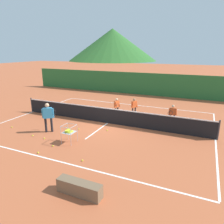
{
  "coord_description": "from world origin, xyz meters",
  "views": [
    {
      "loc": [
        5.27,
        -11.08,
        4.37
      ],
      "look_at": [
        0.44,
        -0.33,
        0.86
      ],
      "focal_mm": 33.5,
      "sensor_mm": 36.0,
      "label": 1
    }
  ],
  "objects_px": {
    "student_2": "(172,113)",
    "tennis_ball_2": "(44,138)",
    "tennis_ball_6": "(12,127)",
    "tennis_ball_7": "(33,135)",
    "student_0": "(117,105)",
    "student_1": "(134,105)",
    "tennis_net": "(108,115)",
    "courtside_bench": "(79,188)",
    "instructor": "(48,115)",
    "ball_cart": "(69,131)",
    "tennis_ball_0": "(82,160)",
    "tennis_ball_4": "(79,129)",
    "tennis_ball_1": "(107,130)",
    "tennis_ball_5": "(38,153)",
    "tennis_ball_3": "(53,146)"
  },
  "relations": [
    {
      "from": "student_2",
      "to": "tennis_ball_2",
      "type": "bearing_deg",
      "value": -138.55
    },
    {
      "from": "tennis_ball_6",
      "to": "tennis_ball_7",
      "type": "height_order",
      "value": "same"
    },
    {
      "from": "student_0",
      "to": "student_1",
      "type": "relative_size",
      "value": 1.0
    },
    {
      "from": "tennis_net",
      "to": "tennis_ball_6",
      "type": "distance_m",
      "value": 5.68
    },
    {
      "from": "courtside_bench",
      "to": "tennis_ball_7",
      "type": "bearing_deg",
      "value": 148.5
    },
    {
      "from": "student_1",
      "to": "student_2",
      "type": "relative_size",
      "value": 1.01
    },
    {
      "from": "instructor",
      "to": "ball_cart",
      "type": "distance_m",
      "value": 2.02
    },
    {
      "from": "courtside_bench",
      "to": "tennis_ball_0",
      "type": "bearing_deg",
      "value": 119.54
    },
    {
      "from": "student_0",
      "to": "ball_cart",
      "type": "relative_size",
      "value": 1.38
    },
    {
      "from": "student_1",
      "to": "ball_cart",
      "type": "height_order",
      "value": "student_1"
    },
    {
      "from": "tennis_net",
      "to": "ball_cart",
      "type": "bearing_deg",
      "value": -98.54
    },
    {
      "from": "instructor",
      "to": "student_2",
      "type": "distance_m",
      "value": 7.25
    },
    {
      "from": "tennis_ball_4",
      "to": "tennis_ball_6",
      "type": "relative_size",
      "value": 1.0
    },
    {
      "from": "ball_cart",
      "to": "tennis_ball_7",
      "type": "relative_size",
      "value": 13.22
    },
    {
      "from": "tennis_ball_1",
      "to": "tennis_ball_6",
      "type": "xyz_separation_m",
      "value": [
        -5.33,
        -1.83,
        0.0
      ]
    },
    {
      "from": "tennis_ball_6",
      "to": "courtside_bench",
      "type": "height_order",
      "value": "courtside_bench"
    },
    {
      "from": "tennis_ball_0",
      "to": "tennis_ball_1",
      "type": "height_order",
      "value": "same"
    },
    {
      "from": "tennis_ball_5",
      "to": "student_2",
      "type": "bearing_deg",
      "value": 52.75
    },
    {
      "from": "tennis_ball_4",
      "to": "tennis_ball_5",
      "type": "bearing_deg",
      "value": -90.9
    },
    {
      "from": "student_1",
      "to": "tennis_ball_3",
      "type": "relative_size",
      "value": 18.24
    },
    {
      "from": "tennis_ball_1",
      "to": "tennis_ball_6",
      "type": "bearing_deg",
      "value": -161.01
    },
    {
      "from": "tennis_ball_5",
      "to": "tennis_ball_6",
      "type": "bearing_deg",
      "value": 153.68
    },
    {
      "from": "tennis_net",
      "to": "tennis_ball_4",
      "type": "bearing_deg",
      "value": -122.47
    },
    {
      "from": "ball_cart",
      "to": "courtside_bench",
      "type": "bearing_deg",
      "value": -50.22
    },
    {
      "from": "tennis_ball_0",
      "to": "tennis_ball_1",
      "type": "relative_size",
      "value": 1.0
    },
    {
      "from": "courtside_bench",
      "to": "tennis_ball_6",
      "type": "bearing_deg",
      "value": 153.59
    },
    {
      "from": "tennis_ball_2",
      "to": "tennis_ball_6",
      "type": "distance_m",
      "value": 2.91
    },
    {
      "from": "student_0",
      "to": "student_2",
      "type": "distance_m",
      "value": 3.75
    },
    {
      "from": "tennis_net",
      "to": "tennis_ball_0",
      "type": "xyz_separation_m",
      "value": [
        1.04,
        -4.62,
        -0.47
      ]
    },
    {
      "from": "student_2",
      "to": "student_0",
      "type": "bearing_deg",
      "value": 176.9
    },
    {
      "from": "tennis_ball_3",
      "to": "tennis_ball_5",
      "type": "bearing_deg",
      "value": -100.24
    },
    {
      "from": "tennis_net",
      "to": "courtside_bench",
      "type": "distance_m",
      "value": 6.74
    },
    {
      "from": "instructor",
      "to": "tennis_ball_1",
      "type": "xyz_separation_m",
      "value": [
        2.88,
        1.44,
        -0.95
      ]
    },
    {
      "from": "student_2",
      "to": "courtside_bench",
      "type": "bearing_deg",
      "value": -101.58
    },
    {
      "from": "tennis_ball_2",
      "to": "tennis_ball_6",
      "type": "xyz_separation_m",
      "value": [
        -2.87,
        0.5,
        0.0
      ]
    },
    {
      "from": "instructor",
      "to": "tennis_ball_5",
      "type": "height_order",
      "value": "instructor"
    },
    {
      "from": "tennis_ball_3",
      "to": "tennis_net",
      "type": "bearing_deg",
      "value": 76.67
    },
    {
      "from": "tennis_ball_0",
      "to": "courtside_bench",
      "type": "distance_m",
      "value": 2.07
    },
    {
      "from": "tennis_net",
      "to": "courtside_bench",
      "type": "height_order",
      "value": "tennis_net"
    },
    {
      "from": "tennis_ball_6",
      "to": "tennis_ball_7",
      "type": "xyz_separation_m",
      "value": [
        2.05,
        -0.46,
        0.0
      ]
    },
    {
      "from": "student_1",
      "to": "tennis_ball_5",
      "type": "bearing_deg",
      "value": -106.96
    },
    {
      "from": "ball_cart",
      "to": "tennis_ball_3",
      "type": "relative_size",
      "value": 13.22
    },
    {
      "from": "student_0",
      "to": "tennis_ball_1",
      "type": "xyz_separation_m",
      "value": [
        0.61,
        -2.81,
        -0.71
      ]
    },
    {
      "from": "ball_cart",
      "to": "tennis_ball_3",
      "type": "height_order",
      "value": "ball_cart"
    },
    {
      "from": "tennis_ball_5",
      "to": "tennis_ball_7",
      "type": "relative_size",
      "value": 1.0
    },
    {
      "from": "student_0",
      "to": "instructor",
      "type": "bearing_deg",
      "value": -118.13
    },
    {
      "from": "tennis_ball_7",
      "to": "courtside_bench",
      "type": "distance_m",
      "value": 5.64
    },
    {
      "from": "tennis_ball_1",
      "to": "tennis_ball_4",
      "type": "xyz_separation_m",
      "value": [
        -1.59,
        -0.47,
        0.0
      ]
    },
    {
      "from": "tennis_net",
      "to": "tennis_ball_1",
      "type": "height_order",
      "value": "tennis_net"
    },
    {
      "from": "tennis_net",
      "to": "courtside_bench",
      "type": "relative_size",
      "value": 8.25
    }
  ]
}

